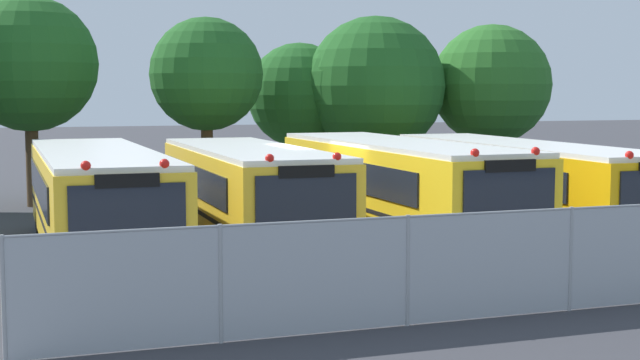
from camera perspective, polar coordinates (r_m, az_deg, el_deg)
ground_plane at (r=22.82m, az=0.46°, el=-3.99°), size 160.00×160.00×0.00m
school_bus_0 at (r=21.33m, az=-13.75°, el=-1.10°), size 2.56×10.64×2.60m
school_bus_1 at (r=22.20m, az=-4.50°, el=-0.73°), size 2.66×9.34×2.58m
school_bus_2 at (r=23.11m, az=4.86°, el=-0.37°), size 2.76×10.72×2.67m
school_bus_3 at (r=25.00m, az=12.50°, el=-0.17°), size 2.70×11.36×2.55m
tree_1 at (r=31.27m, az=-17.67°, el=6.91°), size 4.43×4.43×6.90m
tree_2 at (r=30.80m, az=-7.07°, el=6.46°), size 3.80×3.80×6.26m
tree_3 at (r=34.02m, az=-1.58°, el=5.37°), size 3.91×3.87×5.59m
tree_4 at (r=33.41m, az=3.09°, el=5.88°), size 5.21×5.08×6.52m
tree_5 at (r=35.26m, az=10.58°, el=5.98°), size 4.53×4.53×6.32m
chainlink_fence at (r=15.51m, az=10.68°, el=-5.09°), size 15.46×0.07×1.81m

